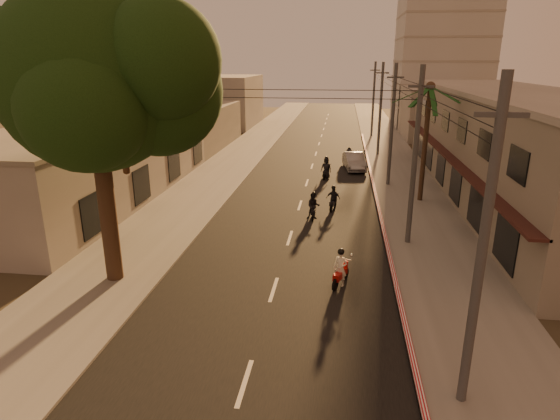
% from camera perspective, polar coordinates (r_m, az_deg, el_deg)
% --- Properties ---
extents(ground, '(160.00, 160.00, 0.00)m').
position_cam_1_polar(ground, '(18.17, -1.71, -12.59)').
color(ground, '#383023').
rests_on(ground, ground).
extents(road, '(10.00, 140.00, 0.02)m').
position_cam_1_polar(road, '(36.71, 3.30, 3.33)').
color(road, black).
rests_on(road, ground).
extents(sidewalk_right, '(5.00, 140.00, 0.12)m').
position_cam_1_polar(sidewalk_right, '(36.94, 14.99, 2.91)').
color(sidewalk_right, slate).
rests_on(sidewalk_right, ground).
extents(sidewalk_left, '(5.00, 140.00, 0.12)m').
position_cam_1_polar(sidewalk_left, '(37.97, -8.08, 3.75)').
color(sidewalk_left, slate).
rests_on(sidewalk_left, ground).
extents(curb_stripe, '(0.20, 60.00, 0.20)m').
position_cam_1_polar(curb_stripe, '(31.88, 11.77, 0.88)').
color(curb_stripe, '#AD1220').
rests_on(curb_stripe, ground).
extents(shophouse_row, '(8.80, 34.20, 7.30)m').
position_cam_1_polar(shophouse_row, '(35.76, 26.22, 7.10)').
color(shophouse_row, gray).
rests_on(shophouse_row, ground).
extents(left_building, '(8.20, 24.20, 5.20)m').
position_cam_1_polar(left_building, '(34.43, -21.47, 5.56)').
color(left_building, '#A39C93').
rests_on(left_building, ground).
extents(distant_tower, '(12.10, 12.10, 28.00)m').
position_cam_1_polar(distant_tower, '(72.85, 19.47, 20.70)').
color(distant_tower, '#B7B5B2').
rests_on(distant_tower, ground).
extents(broadleaf_tree, '(9.60, 8.70, 12.10)m').
position_cam_1_polar(broadleaf_tree, '(19.87, -20.72, 14.66)').
color(broadleaf_tree, black).
rests_on(broadleaf_tree, ground).
extents(palm_tree, '(5.00, 5.00, 8.20)m').
position_cam_1_polar(palm_tree, '(31.98, 17.80, 13.36)').
color(palm_tree, black).
rests_on(palm_tree, ground).
extents(utility_poles, '(1.20, 48.26, 9.00)m').
position_cam_1_polar(utility_poles, '(35.73, 13.72, 13.09)').
color(utility_poles, '#38383A').
rests_on(utility_poles, ground).
extents(filler_right, '(8.00, 14.00, 6.00)m').
position_cam_1_polar(filler_right, '(61.83, 18.54, 11.20)').
color(filler_right, '#A39C93').
rests_on(filler_right, ground).
extents(filler_left_near, '(8.00, 14.00, 4.40)m').
position_cam_1_polar(filler_left_near, '(52.62, -11.04, 9.89)').
color(filler_left_near, '#A39C93').
rests_on(filler_left_near, ground).
extents(filler_left_far, '(8.00, 14.00, 7.00)m').
position_cam_1_polar(filler_left_far, '(69.69, -6.39, 13.06)').
color(filler_left_far, '#A39C93').
rests_on(filler_left_far, ground).
extents(scooter_red, '(0.93, 1.65, 1.70)m').
position_cam_1_polar(scooter_red, '(20.09, 7.38, -7.15)').
color(scooter_red, black).
rests_on(scooter_red, ground).
extents(scooter_mid_a, '(0.79, 1.72, 1.68)m').
position_cam_1_polar(scooter_mid_a, '(28.25, 4.09, 0.42)').
color(scooter_mid_a, black).
rests_on(scooter_mid_a, ground).
extents(scooter_mid_b, '(1.05, 1.63, 1.62)m').
position_cam_1_polar(scooter_mid_b, '(30.03, 6.50, 1.36)').
color(scooter_mid_b, black).
rests_on(scooter_mid_b, ground).
extents(scooter_far_a, '(1.04, 1.84, 1.82)m').
position_cam_1_polar(scooter_far_a, '(38.03, 5.65, 5.05)').
color(scooter_far_a, black).
rests_on(scooter_far_a, ground).
extents(scooter_far_b, '(1.12, 1.69, 1.65)m').
position_cam_1_polar(scooter_far_b, '(43.22, 8.40, 6.40)').
color(scooter_far_b, black).
rests_on(scooter_far_b, ground).
extents(parked_car, '(2.75, 4.86, 1.46)m').
position_cam_1_polar(parked_car, '(41.60, 9.02, 5.89)').
color(parked_car, gray).
rests_on(parked_car, ground).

